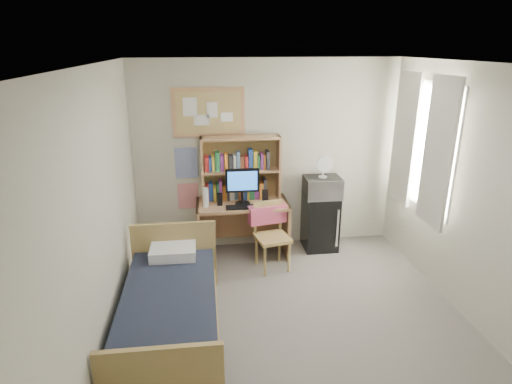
{
  "coord_description": "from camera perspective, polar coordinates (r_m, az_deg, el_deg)",
  "views": [
    {
      "loc": [
        -0.94,
        -3.53,
        2.76
      ],
      "look_at": [
        -0.28,
        1.2,
        1.1
      ],
      "focal_mm": 30.0,
      "sensor_mm": 36.0,
      "label": 1
    }
  ],
  "objects": [
    {
      "name": "water_bottle",
      "position": [
        5.53,
        -6.72,
        -0.74
      ],
      "size": [
        0.08,
        0.08,
        0.26
      ],
      "primitive_type": "cylinder",
      "rotation": [
        0.0,
        0.0,
        -0.01
      ],
      "color": "white",
      "rests_on": "desk"
    },
    {
      "name": "wall_left",
      "position": [
        3.91,
        -20.06,
        -3.98
      ],
      "size": [
        0.04,
        4.2,
        2.6
      ],
      "primitive_type": "cube",
      "color": "beige",
      "rests_on": "floor"
    },
    {
      "name": "speaker_left",
      "position": [
        5.59,
        -4.86,
        -0.99
      ],
      "size": [
        0.07,
        0.07,
        0.16
      ],
      "primitive_type": "cube",
      "rotation": [
        0.0,
        0.0,
        -0.01
      ],
      "color": "black",
      "rests_on": "desk"
    },
    {
      "name": "poster_wave",
      "position": [
        5.82,
        -9.27,
        3.85
      ],
      "size": [
        0.3,
        0.01,
        0.42
      ],
      "primitive_type": "cube",
      "color": "#273F9D",
      "rests_on": "wall_back"
    },
    {
      "name": "hoodie",
      "position": [
        5.53,
        1.51,
        -2.96
      ],
      "size": [
        0.51,
        0.24,
        0.24
      ],
      "primitive_type": "cube",
      "rotation": [
        0.0,
        0.0,
        0.19
      ],
      "color": "#D24F72",
      "rests_on": "desk_chair"
    },
    {
      "name": "curtain_left",
      "position": [
        5.21,
        23.09,
        4.75
      ],
      "size": [
        0.04,
        0.55,
        1.7
      ],
      "primitive_type": "cube",
      "color": "silver",
      "rests_on": "wall_right"
    },
    {
      "name": "floor",
      "position": [
        4.58,
        5.86,
        -18.16
      ],
      "size": [
        3.6,
        4.2,
        0.02
      ],
      "primitive_type": "cube",
      "color": "gray",
      "rests_on": "ground"
    },
    {
      "name": "desk_chair",
      "position": [
        5.46,
        2.23,
        -6.05
      ],
      "size": [
        0.51,
        0.51,
        0.88
      ],
      "primitive_type": "cube",
      "rotation": [
        0.0,
        0.0,
        0.19
      ],
      "color": "tan",
      "rests_on": "floor"
    },
    {
      "name": "poster_japan",
      "position": [
        5.96,
        -9.03,
        -0.52
      ],
      "size": [
        0.28,
        0.01,
        0.36
      ],
      "primitive_type": "cube",
      "color": "red",
      "rests_on": "wall_back"
    },
    {
      "name": "wall_right",
      "position": [
        4.7,
        28.29,
        -1.32
      ],
      "size": [
        0.04,
        4.2,
        2.6
      ],
      "primitive_type": "cube",
      "color": "beige",
      "rests_on": "floor"
    },
    {
      "name": "keyboard",
      "position": [
        5.5,
        -1.65,
        -2.02
      ],
      "size": [
        0.46,
        0.15,
        0.02
      ],
      "primitive_type": "cube",
      "rotation": [
        0.0,
        0.0,
        -0.01
      ],
      "color": "black",
      "rests_on": "desk"
    },
    {
      "name": "desk",
      "position": [
        5.84,
        -1.81,
        -4.92
      ],
      "size": [
        1.23,
        0.63,
        0.76
      ],
      "primitive_type": "cube",
      "rotation": [
        0.0,
        0.0,
        -0.01
      ],
      "color": "tan",
      "rests_on": "floor"
    },
    {
      "name": "monitor",
      "position": [
        5.56,
        -1.82,
        0.63
      ],
      "size": [
        0.44,
        0.04,
        0.47
      ],
      "primitive_type": "cube",
      "rotation": [
        0.0,
        0.0,
        -0.01
      ],
      "color": "black",
      "rests_on": "desk"
    },
    {
      "name": "window_unit",
      "position": [
        5.56,
        21.31,
        5.8
      ],
      "size": [
        0.1,
        1.4,
        1.7
      ],
      "primitive_type": "cube",
      "color": "white",
      "rests_on": "wall_right"
    },
    {
      "name": "bulletin_board",
      "position": [
        5.68,
        -6.35,
        10.52
      ],
      "size": [
        0.94,
        0.03,
        0.64
      ],
      "primitive_type": "cube",
      "color": "tan",
      "rests_on": "wall_back"
    },
    {
      "name": "speaker_right",
      "position": [
        5.64,
        1.23,
        -0.63
      ],
      "size": [
        0.07,
        0.07,
        0.18
      ],
      "primitive_type": "cube",
      "rotation": [
        0.0,
        0.0,
        -0.01
      ],
      "color": "black",
      "rests_on": "desk"
    },
    {
      "name": "desk_fan",
      "position": [
        5.81,
        8.96,
        3.27
      ],
      "size": [
        0.23,
        0.23,
        0.28
      ],
      "primitive_type": "cylinder",
      "rotation": [
        0.0,
        0.0,
        -0.02
      ],
      "color": "white",
      "rests_on": "microwave"
    },
    {
      "name": "ceiling",
      "position": [
        3.65,
        7.29,
        16.51
      ],
      "size": [
        3.6,
        4.2,
        0.02
      ],
      "primitive_type": "cube",
      "color": "white",
      "rests_on": "wall_back"
    },
    {
      "name": "pillow",
      "position": [
        4.89,
        -11.02,
        -7.85
      ],
      "size": [
        0.5,
        0.36,
        0.12
      ],
      "primitive_type": "cube",
      "rotation": [
        0.0,
        0.0,
        -0.02
      ],
      "color": "white",
      "rests_on": "bed"
    },
    {
      "name": "bed",
      "position": [
        4.41,
        -11.37,
        -15.91
      ],
      "size": [
        0.96,
        1.87,
        0.51
      ],
      "primitive_type": "cube",
      "rotation": [
        0.0,
        0.0,
        -0.02
      ],
      "color": "black",
      "rests_on": "floor"
    },
    {
      "name": "wall_front",
      "position": [
        2.25,
        20.82,
        -22.8
      ],
      "size": [
        3.6,
        0.04,
        2.6
      ],
      "primitive_type": "cube",
      "color": "beige",
      "rests_on": "floor"
    },
    {
      "name": "microwave",
      "position": [
        5.9,
        8.82,
        0.65
      ],
      "size": [
        0.49,
        0.37,
        0.28
      ],
      "primitive_type": "cube",
      "rotation": [
        0.0,
        0.0,
        -0.02
      ],
      "color": "#BABABF",
      "rests_on": "mini_fridge"
    },
    {
      "name": "wall_back",
      "position": [
        5.89,
        1.49,
        4.78
      ],
      "size": [
        3.6,
        0.04,
        2.6
      ],
      "primitive_type": "cube",
      "color": "beige",
      "rests_on": "floor"
    },
    {
      "name": "mini_fridge",
      "position": [
        6.1,
        8.53,
        -3.99
      ],
      "size": [
        0.46,
        0.46,
        0.77
      ],
      "primitive_type": "cube",
      "rotation": [
        0.0,
        0.0,
        -0.02
      ],
      "color": "black",
      "rests_on": "floor"
    },
    {
      "name": "hutch",
      "position": [
        5.7,
        -2.04,
        3.17
      ],
      "size": [
        1.05,
        0.28,
        0.86
      ],
      "primitive_type": "cube",
      "rotation": [
        0.0,
        0.0,
        -0.01
      ],
      "color": "tan",
      "rests_on": "desk"
    },
    {
      "name": "curtain_right",
      "position": [
        5.89,
        19.21,
        6.73
      ],
      "size": [
        0.04,
        0.55,
        1.7
      ],
      "primitive_type": "cube",
      "color": "silver",
      "rests_on": "wall_right"
    }
  ]
}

